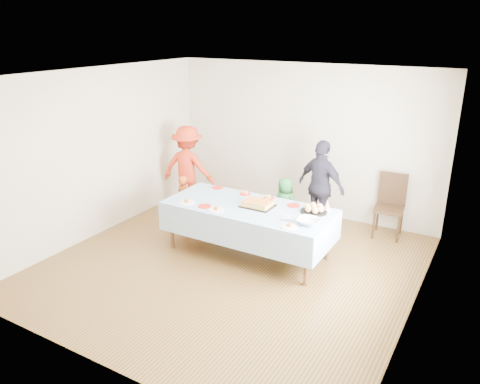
% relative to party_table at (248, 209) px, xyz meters
% --- Properties ---
extents(ground, '(5.00, 5.00, 0.00)m').
position_rel_party_table_xyz_m(ground, '(-0.03, -0.43, -0.72)').
color(ground, '#4E3316').
rests_on(ground, ground).
extents(room_walls, '(5.04, 5.04, 2.72)m').
position_rel_party_table_xyz_m(room_walls, '(0.02, -0.43, 1.05)').
color(room_walls, '#BDB29B').
rests_on(room_walls, ground).
extents(party_table, '(2.50, 1.10, 0.78)m').
position_rel_party_table_xyz_m(party_table, '(0.00, 0.00, 0.00)').
color(party_table, '#50321B').
rests_on(party_table, ground).
extents(birthday_cake, '(0.46, 0.36, 0.08)m').
position_rel_party_table_xyz_m(birthday_cake, '(0.13, 0.06, 0.09)').
color(birthday_cake, black).
rests_on(birthday_cake, party_table).
extents(rolls_tray, '(0.38, 0.38, 0.11)m').
position_rel_party_table_xyz_m(rolls_tray, '(0.93, 0.26, 0.10)').
color(rolls_tray, black).
rests_on(rolls_tray, party_table).
extents(punch_bowl, '(0.31, 0.31, 0.08)m').
position_rel_party_table_xyz_m(punch_bowl, '(1.03, -0.17, 0.09)').
color(punch_bowl, silver).
rests_on(punch_bowl, party_table).
extents(party_hat, '(0.10, 0.10, 0.18)m').
position_rel_party_table_xyz_m(party_hat, '(1.07, 0.40, 0.14)').
color(party_hat, silver).
rests_on(party_hat, party_table).
extents(fork_pile, '(0.24, 0.18, 0.07)m').
position_rel_party_table_xyz_m(fork_pile, '(0.71, -0.18, 0.09)').
color(fork_pile, white).
rests_on(fork_pile, party_table).
extents(plate_red_far_a, '(0.18, 0.18, 0.01)m').
position_rel_party_table_xyz_m(plate_red_far_a, '(-0.83, 0.45, 0.06)').
color(plate_red_far_a, red).
rests_on(plate_red_far_a, party_table).
extents(plate_red_far_b, '(0.17, 0.17, 0.01)m').
position_rel_party_table_xyz_m(plate_red_far_b, '(-0.29, 0.42, 0.06)').
color(plate_red_far_b, red).
rests_on(plate_red_far_b, party_table).
extents(plate_red_far_c, '(0.18, 0.18, 0.01)m').
position_rel_party_table_xyz_m(plate_red_far_c, '(0.12, 0.42, 0.06)').
color(plate_red_far_c, red).
rests_on(plate_red_far_c, party_table).
extents(plate_red_far_d, '(0.18, 0.18, 0.01)m').
position_rel_party_table_xyz_m(plate_red_far_d, '(0.57, 0.34, 0.06)').
color(plate_red_far_d, red).
rests_on(plate_red_far_d, party_table).
extents(plate_red_near, '(0.19, 0.19, 0.01)m').
position_rel_party_table_xyz_m(plate_red_near, '(-0.55, -0.34, 0.06)').
color(plate_red_near, red).
rests_on(plate_red_near, party_table).
extents(plate_white_left, '(0.24, 0.24, 0.01)m').
position_rel_party_table_xyz_m(plate_white_left, '(-0.86, -0.36, 0.06)').
color(plate_white_left, white).
rests_on(plate_white_left, party_table).
extents(plate_white_mid, '(0.23, 0.23, 0.01)m').
position_rel_party_table_xyz_m(plate_white_mid, '(-0.31, -0.38, 0.06)').
color(plate_white_mid, white).
rests_on(plate_white_mid, party_table).
extents(plate_white_right, '(0.22, 0.22, 0.01)m').
position_rel_party_table_xyz_m(plate_white_right, '(0.84, -0.39, 0.06)').
color(plate_white_right, white).
rests_on(plate_white_right, party_table).
extents(dining_chair, '(0.49, 0.49, 1.04)m').
position_rel_party_table_xyz_m(dining_chair, '(1.66, 1.79, -0.15)').
color(dining_chair, black).
rests_on(dining_chair, ground).
extents(toddler_left, '(0.37, 0.30, 0.87)m').
position_rel_party_table_xyz_m(toddler_left, '(-1.54, 0.47, -0.29)').
color(toddler_left, '#B54616').
rests_on(toddler_left, ground).
extents(toddler_mid, '(0.52, 0.42, 0.93)m').
position_rel_party_table_xyz_m(toddler_mid, '(0.11, 1.06, -0.26)').
color(toddler_mid, '#21652D').
rests_on(toddler_mid, ground).
extents(toddler_right, '(0.45, 0.40, 0.79)m').
position_rel_party_table_xyz_m(toddler_right, '(0.56, 0.47, -0.33)').
color(toddler_right, tan).
rests_on(toddler_right, ground).
extents(adult_left, '(1.10, 0.74, 1.58)m').
position_rel_party_table_xyz_m(adult_left, '(-1.92, 1.12, 0.06)').
color(adult_left, red).
rests_on(adult_left, ground).
extents(adult_right, '(0.99, 0.64, 1.56)m').
position_rel_party_table_xyz_m(adult_right, '(0.61, 1.39, 0.05)').
color(adult_right, '#2B2837').
rests_on(adult_right, ground).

